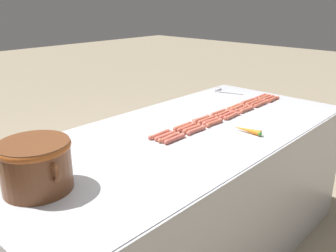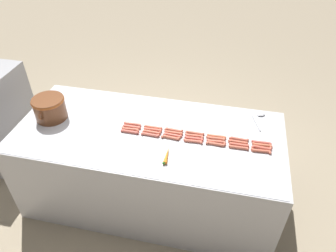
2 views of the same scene
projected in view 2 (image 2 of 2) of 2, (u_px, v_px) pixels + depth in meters
The scene contains 33 objects.
ground_plane at pixel (152, 195), 3.12m from camera, with size 20.00×20.00×0.00m, color gray.
griddle_counter at pixel (150, 166), 2.86m from camera, with size 1.00×2.21×0.82m.
hot_dog_0 at pixel (261, 151), 2.40m from camera, with size 0.03×0.16×0.02m.
hot_dog_1 at pixel (239, 148), 2.43m from camera, with size 0.03×0.16×0.02m.
hot_dog_2 at pixel (216, 144), 2.46m from camera, with size 0.03×0.16×0.02m.
hot_dog_3 at pixel (193, 141), 2.48m from camera, with size 0.03×0.16×0.02m.
hot_dog_4 at pixel (171, 138), 2.52m from camera, with size 0.03×0.16×0.02m.
hot_dog_5 at pixel (150, 135), 2.54m from camera, with size 0.03×0.16×0.02m.
hot_dog_6 at pixel (130, 132), 2.57m from camera, with size 0.03×0.16×0.02m.
hot_dog_7 at pixel (262, 148), 2.42m from camera, with size 0.03×0.16×0.02m.
hot_dog_8 at pixel (239, 145), 2.45m from camera, with size 0.02×0.16×0.02m.
hot_dog_9 at pixel (216, 142), 2.48m from camera, with size 0.03×0.16×0.02m.
hot_dog_10 at pixel (194, 139), 2.51m from camera, with size 0.03×0.16×0.02m.
hot_dog_11 at pixel (173, 135), 2.54m from camera, with size 0.03×0.16×0.02m.
hot_dog_12 at pixel (152, 132), 2.57m from camera, with size 0.03×0.16×0.02m.
hot_dog_13 at pixel (130, 129), 2.60m from camera, with size 0.03×0.16×0.02m.
hot_dog_14 at pixel (262, 145), 2.45m from camera, with size 0.03×0.16×0.02m.
hot_dog_15 at pixel (238, 142), 2.48m from camera, with size 0.03×0.16×0.02m.
hot_dog_16 at pixel (216, 138), 2.51m from camera, with size 0.03×0.16×0.02m.
hot_dog_17 at pixel (194, 136), 2.53m from camera, with size 0.03×0.16×0.02m.
hot_dog_18 at pixel (174, 133), 2.56m from camera, with size 0.02×0.16×0.02m.
hot_dog_19 at pixel (153, 130), 2.59m from camera, with size 0.03×0.16×0.02m.
hot_dog_20 at pixel (132, 127), 2.62m from camera, with size 0.02×0.16×0.02m.
hot_dog_21 at pixel (261, 143), 2.47m from camera, with size 0.03×0.16×0.02m.
hot_dog_22 at pixel (239, 139), 2.50m from camera, with size 0.03×0.16×0.02m.
hot_dog_23 at pixel (217, 136), 2.53m from camera, with size 0.03×0.16×0.02m.
hot_dog_24 at pixel (195, 133), 2.56m from camera, with size 0.03×0.16×0.02m.
hot_dog_25 at pixel (174, 130), 2.59m from camera, with size 0.03×0.16×0.02m.
hot_dog_26 at pixel (153, 127), 2.62m from camera, with size 0.03×0.16×0.02m.
hot_dog_27 at pixel (132, 124), 2.65m from camera, with size 0.03×0.16×0.02m.
bean_pot at pixel (50, 107), 2.67m from camera, with size 0.34×0.27×0.19m.
serving_spoon at pixel (259, 117), 2.73m from camera, with size 0.27×0.12×0.02m.
carrot at pixel (167, 156), 2.35m from camera, with size 0.18×0.04×0.03m.
Camera 2 is at (-1.91, -0.59, 2.49)m, focal length 33.83 mm.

